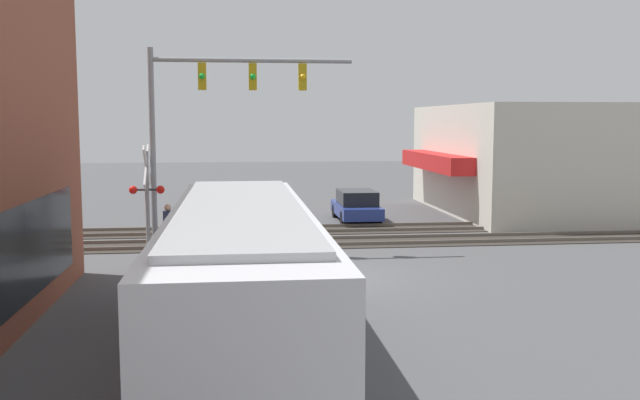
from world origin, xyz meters
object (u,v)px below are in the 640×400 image
(city_bus, at_px, (241,277))
(crossing_signal, at_px, (147,190))
(parked_car_blue, at_px, (356,207))
(pedestrian_at_crossing, at_px, (168,230))

(city_bus, height_order, crossing_signal, crossing_signal)
(city_bus, relative_size, parked_car_blue, 2.73)
(parked_car_blue, xyz_separation_m, pedestrian_at_crossing, (-7.98, 7.77, 0.27))
(parked_car_blue, bearing_deg, crossing_signal, 132.71)
(pedestrian_at_crossing, bearing_deg, parked_car_blue, -44.23)
(city_bus, relative_size, pedestrian_at_crossing, 6.49)
(parked_car_blue, bearing_deg, pedestrian_at_crossing, 135.77)
(crossing_signal, bearing_deg, parked_car_blue, -47.29)
(crossing_signal, bearing_deg, pedestrian_at_crossing, -103.90)
(city_bus, height_order, parked_car_blue, city_bus)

